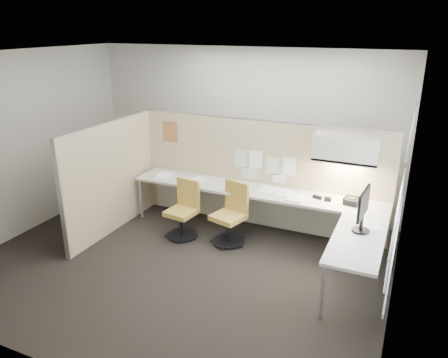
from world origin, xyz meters
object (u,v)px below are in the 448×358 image
at_px(monitor, 363,208).
at_px(phone, 351,201).
at_px(desk, 271,204).
at_px(chair_right, 231,216).
at_px(chair_left, 184,211).

xyz_separation_m(monitor, phone, (-0.25, 0.83, -0.26)).
xyz_separation_m(desk, chair_right, (-0.54, -0.29, -0.17)).
relative_size(desk, chair_left, 4.50).
height_order(chair_right, monitor, monitor).
xyz_separation_m(desk, chair_left, (-1.29, -0.40, -0.19)).
height_order(chair_left, phone, chair_left).
height_order(chair_left, monitor, monitor).
distance_m(monitor, phone, 0.91).
relative_size(chair_left, monitor, 1.63).
relative_size(chair_right, monitor, 1.70).
distance_m(chair_left, chair_right, 0.76).
bearing_deg(desk, monitor, -26.01).
distance_m(desk, chair_right, 0.63).
bearing_deg(chair_right, phone, 31.22).
bearing_deg(phone, chair_right, -155.15).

